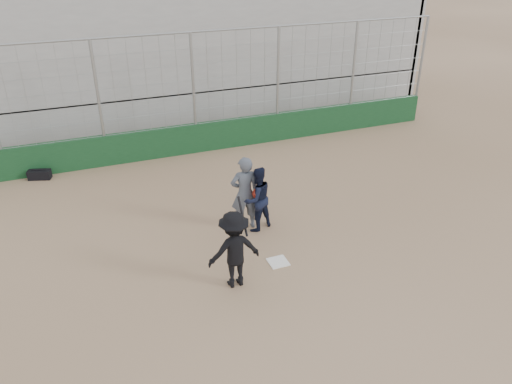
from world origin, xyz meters
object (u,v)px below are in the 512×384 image
object	(u,v)px
umpire	(245,197)
equipment_bag	(39,175)
batter_at_plate	(234,250)
catcher_crouched	(258,209)

from	to	relation	value
umpire	equipment_bag	xyz separation A→B (m)	(-4.91, 4.94, -0.74)
batter_at_plate	umpire	world-z (taller)	batter_at_plate
umpire	equipment_bag	distance (m)	7.00
equipment_bag	batter_at_plate	bearing A→B (deg)	-60.97
catcher_crouched	equipment_bag	bearing A→B (deg)	135.21
batter_at_plate	umpire	distance (m)	2.33
umpire	equipment_bag	size ratio (longest dim) A/B	2.45
catcher_crouched	equipment_bag	distance (m)	7.31
batter_at_plate	equipment_bag	distance (m)	8.08
batter_at_plate	catcher_crouched	xyz separation A→B (m)	(1.27, 1.90, -0.30)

